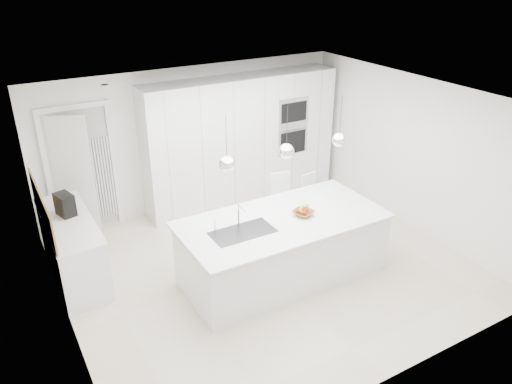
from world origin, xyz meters
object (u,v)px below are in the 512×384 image
fruit_bowl (303,213)px  bar_stool_right (312,203)px  espresso_machine (65,204)px  bar_stool_left (284,207)px  island_base (284,250)px

fruit_bowl → bar_stool_right: fruit_bowl is taller
fruit_bowl → espresso_machine: (-2.83, 1.66, 0.12)m
bar_stool_left → espresso_machine: bearing=175.7°
bar_stool_right → bar_stool_left: bearing=169.2°
espresso_machine → bar_stool_right: espresso_machine is taller
fruit_bowl → espresso_machine: espresso_machine is taller
bar_stool_left → bar_stool_right: 0.54m
island_base → bar_stool_right: size_ratio=2.92×
fruit_bowl → espresso_machine: size_ratio=0.90×
fruit_bowl → espresso_machine: bearing=149.6°
espresso_machine → bar_stool_right: size_ratio=0.33×
espresso_machine → island_base: bearing=-49.0°
espresso_machine → fruit_bowl: bearing=-46.3°
espresso_machine → bar_stool_left: bearing=-29.0°
island_base → bar_stool_left: bar_stool_left is taller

